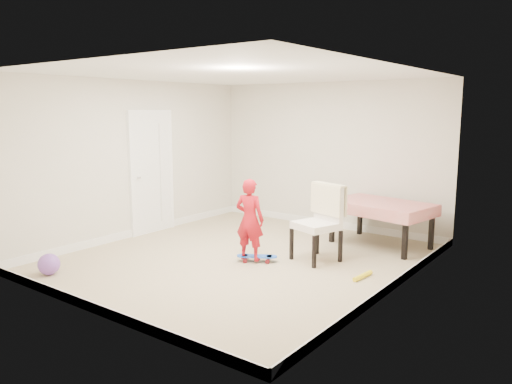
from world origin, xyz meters
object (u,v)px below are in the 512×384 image
Objects in this scene: dining_chair at (316,223)px; skateboard at (257,259)px; child at (250,222)px; dining_table at (380,224)px; balloon at (49,264)px.

skateboard is (-0.64, -0.54, -0.50)m from dining_chair.
child reaches higher than dining_chair.
dining_chair reaches higher than dining_table.
dining_table is 2.14m from skateboard.
dining_table is 4.85m from balloon.
dining_chair is 3.88× the size of balloon.
dining_table reaches higher than skateboard.
balloon is (-1.75, -2.00, -0.43)m from child.
dining_chair is 1.90× the size of skateboard.
dining_chair is 0.97m from skateboard.
dining_table is 1.38m from dining_chair.
dining_table is at bearing -131.90° from child.
balloon is at bearing -161.84° from skateboard.
child reaches higher than balloon.
child is (-0.07, -0.07, 0.53)m from skateboard.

